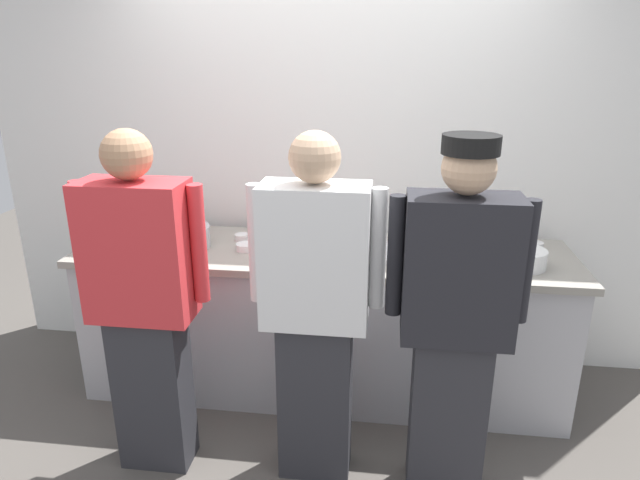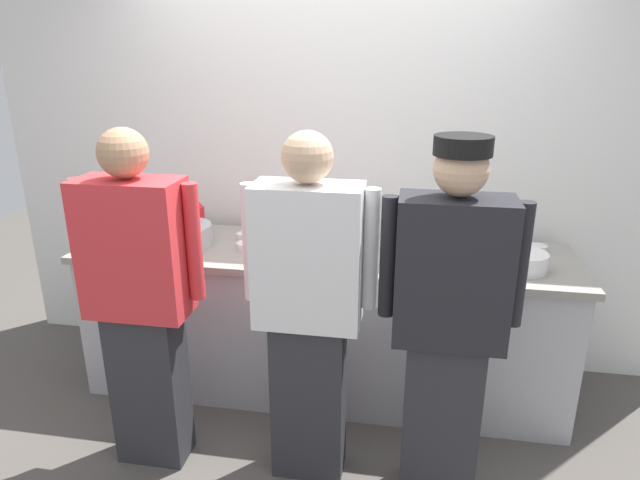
# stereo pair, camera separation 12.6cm
# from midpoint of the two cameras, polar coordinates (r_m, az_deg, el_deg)

# --- Properties ---
(ground_plane) EXTENTS (9.00, 9.00, 0.00)m
(ground_plane) POSITION_cam_midpoint_polar(r_m,az_deg,el_deg) (3.23, 0.27, -18.44)
(ground_plane) COLOR #514C47
(wall_back) EXTENTS (4.39, 0.10, 2.68)m
(wall_back) POSITION_cam_midpoint_polar(r_m,az_deg,el_deg) (3.48, 2.73, 8.68)
(wall_back) COLOR white
(wall_back) RESTS_ON ground
(prep_counter) EXTENTS (2.80, 0.72, 0.89)m
(prep_counter) POSITION_cam_midpoint_polar(r_m,az_deg,el_deg) (3.31, 1.40, -8.29)
(prep_counter) COLOR #B2B2B7
(prep_counter) RESTS_ON ground
(chef_near_left) EXTENTS (0.61, 0.24, 1.66)m
(chef_near_left) POSITION_cam_midpoint_polar(r_m,az_deg,el_deg) (2.68, -16.82, -5.71)
(chef_near_left) COLOR #2D2D33
(chef_near_left) RESTS_ON ground
(chef_center) EXTENTS (0.61, 0.24, 1.66)m
(chef_center) POSITION_cam_midpoint_polar(r_m,az_deg,el_deg) (2.48, 0.26, -6.91)
(chef_center) COLOR #2D2D33
(chef_center) RESTS_ON ground
(chef_far_right) EXTENTS (0.60, 0.24, 1.66)m
(chef_far_right) POSITION_cam_midpoint_polar(r_m,az_deg,el_deg) (2.43, 14.60, -7.98)
(chef_far_right) COLOR #2D2D33
(chef_far_right) RESTS_ON ground
(plate_stack_front) EXTENTS (0.24, 0.24, 0.10)m
(plate_stack_front) POSITION_cam_midpoint_polar(r_m,az_deg,el_deg) (3.05, 21.40, -2.07)
(plate_stack_front) COLOR white
(plate_stack_front) RESTS_ON prep_counter
(plate_stack_rear) EXTENTS (0.21, 0.21, 0.10)m
(plate_stack_rear) POSITION_cam_midpoint_polar(r_m,az_deg,el_deg) (3.16, 2.36, 0.04)
(plate_stack_rear) COLOR white
(plate_stack_rear) RESTS_ON prep_counter
(mixing_bowl_steel) EXTENTS (0.34, 0.34, 0.12)m
(mixing_bowl_steel) POSITION_cam_midpoint_polar(r_m,az_deg,el_deg) (3.29, -13.00, 0.51)
(mixing_bowl_steel) COLOR #B7BABF
(mixing_bowl_steel) RESTS_ON prep_counter
(sheet_tray) EXTENTS (0.50, 0.35, 0.02)m
(sheet_tray) POSITION_cam_midpoint_polar(r_m,az_deg,el_deg) (3.09, 11.93, -1.55)
(sheet_tray) COLOR #B7BABF
(sheet_tray) RESTS_ON prep_counter
(squeeze_bottle_primary) EXTENTS (0.06, 0.06, 0.19)m
(squeeze_bottle_primary) POSITION_cam_midpoint_polar(r_m,az_deg,el_deg) (3.51, -11.30, 2.37)
(squeeze_bottle_primary) COLOR red
(squeeze_bottle_primary) RESTS_ON prep_counter
(ramekin_orange_sauce) EXTENTS (0.08, 0.08, 0.04)m
(ramekin_orange_sauce) POSITION_cam_midpoint_polar(r_m,az_deg,el_deg) (3.20, -3.34, -0.25)
(ramekin_orange_sauce) COLOR white
(ramekin_orange_sauce) RESTS_ON prep_counter
(ramekin_green_sauce) EXTENTS (0.08, 0.08, 0.04)m
(ramekin_green_sauce) POSITION_cam_midpoint_polar(r_m,az_deg,el_deg) (3.33, -6.84, 0.42)
(ramekin_green_sauce) COLOR white
(ramekin_green_sauce) RESTS_ON prep_counter
(ramekin_yellow_sauce) EXTENTS (0.10, 0.10, 0.04)m
(ramekin_yellow_sauce) POSITION_cam_midpoint_polar(r_m,az_deg,el_deg) (3.16, -6.57, -0.59)
(ramekin_yellow_sauce) COLOR white
(ramekin_yellow_sauce) RESTS_ON prep_counter
(ramekin_red_sauce) EXTENTS (0.10, 0.10, 0.04)m
(ramekin_red_sauce) POSITION_cam_midpoint_polar(r_m,az_deg,el_deg) (3.36, 22.62, -0.80)
(ramekin_red_sauce) COLOR white
(ramekin_red_sauce) RESTS_ON prep_counter
(deli_cup) EXTENTS (0.09, 0.09, 0.09)m
(deli_cup) POSITION_cam_midpoint_polar(r_m,az_deg,el_deg) (3.45, -16.36, 0.85)
(deli_cup) COLOR white
(deli_cup) RESTS_ON prep_counter
(chefs_knife) EXTENTS (0.28, 0.03, 0.02)m
(chefs_knife) POSITION_cam_midpoint_polar(r_m,az_deg,el_deg) (3.07, 0.43, -1.38)
(chefs_knife) COLOR #B7BABF
(chefs_knife) RESTS_ON prep_counter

